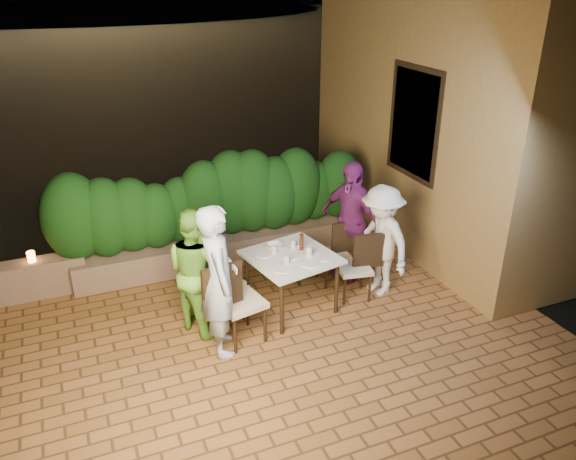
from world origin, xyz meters
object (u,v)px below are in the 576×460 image
diner_green (196,270)px  parapet_lamp (31,257)px  chair_left_back (218,282)px  beer_bottle (301,240)px  bowl (275,246)px  diner_blue (219,281)px  dining_table (291,282)px  chair_right_back (333,253)px  diner_purple (350,221)px  chair_right_front (354,267)px  diner_white (381,241)px  chair_left_front (241,300)px

diner_green → parapet_lamp: (-1.80, 1.52, -0.20)m
chair_left_back → beer_bottle: bearing=-23.1°
bowl → chair_left_back: size_ratio=0.18×
diner_blue → dining_table: bearing=-58.4°
chair_right_back → diner_blue: (-1.83, -0.88, 0.45)m
diner_blue → diner_purple: (2.11, 0.94, -0.04)m
chair_left_back → chair_right_front: 1.78m
chair_left_back → chair_right_back: chair_left_back is taller
diner_green → diner_purple: diner_purple is taller
diner_blue → parapet_lamp: 2.82m
dining_table → diner_purple: (1.07, 0.47, 0.46)m
chair_right_back → diner_white: diner_white is taller
beer_bottle → diner_white: 1.07m
chair_right_back → bowl: bearing=11.9°
chair_left_front → parapet_lamp: size_ratio=7.41×
bowl → chair_right_back: size_ratio=0.22×
beer_bottle → diner_purple: diner_purple is taller
chair_right_back → diner_white: 0.72m
dining_table → bowl: size_ratio=5.08×
beer_bottle → chair_right_back: bearing=27.5°
chair_right_front → chair_left_back: bearing=5.3°
dining_table → diner_purple: size_ratio=0.58×
bowl → chair_left_back: bearing=-167.5°
diner_green → diner_purple: (2.24, 0.42, 0.07)m
chair_left_front → diner_green: diner_green is taller
bowl → parapet_lamp: (-2.86, 1.29, -0.20)m
diner_green → dining_table: bearing=-118.8°
chair_left_front → chair_right_back: 1.76m
diner_blue → parapet_lamp: (-1.92, 2.04, -0.31)m
parapet_lamp → dining_table: bearing=-27.9°
chair_right_back → diner_green: 2.02m
beer_bottle → chair_left_back: 1.15m
diner_blue → bowl: bearing=-43.8°
chair_right_front → diner_purple: (0.21, 0.53, 0.40)m
chair_right_back → diner_purple: bearing=-163.8°
diner_green → diner_purple: bearing=-105.7°
chair_right_front → chair_right_back: chair_right_front is taller
dining_table → diner_blue: size_ratio=0.56×
chair_left_back → diner_purple: size_ratio=0.63×
diner_purple → parapet_lamp: diner_purple is taller
diner_white → chair_right_back: bearing=-146.2°
dining_table → chair_left_front: 0.89m
diner_blue → diner_green: size_ratio=1.14×
chair_right_back → diner_blue: 2.08m
chair_left_back → chair_right_front: bearing=-27.7°
diner_purple → parapet_lamp: bearing=-127.4°
chair_left_back → diner_white: diner_white is taller
chair_left_front → chair_right_back: bearing=15.1°
dining_table → parapet_lamp: size_ratio=7.00×
chair_left_front → diner_green: 0.63m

